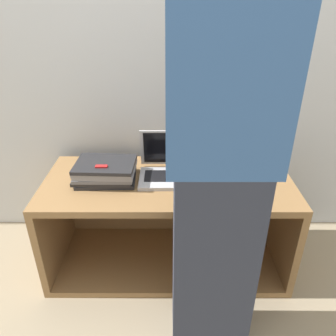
# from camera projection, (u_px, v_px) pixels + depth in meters

# --- Properties ---
(ground_plane) EXTENTS (12.00, 12.00, 0.00)m
(ground_plane) POSITION_uv_depth(u_px,v_px,m) (168.00, 298.00, 1.75)
(ground_plane) COLOR gray
(wall_back) EXTENTS (8.00, 0.05, 2.40)m
(wall_back) POSITION_uv_depth(u_px,v_px,m) (168.00, 43.00, 1.78)
(wall_back) COLOR silver
(wall_back) RESTS_ON ground_plane
(cart) EXTENTS (1.32, 0.57, 0.56)m
(cart) POSITION_uv_depth(u_px,v_px,m) (168.00, 216.00, 1.92)
(cart) COLOR olive
(cart) RESTS_ON ground_plane
(laptop_open) EXTENTS (0.30, 0.27, 0.24)m
(laptop_open) POSITION_uv_depth(u_px,v_px,m) (168.00, 168.00, 1.75)
(laptop_open) COLOR #B7B7BC
(laptop_open) RESTS_ON cart
(laptop_stack_left) EXTENTS (0.32, 0.25, 0.11)m
(laptop_stack_left) POSITION_uv_depth(u_px,v_px,m) (105.00, 171.00, 1.71)
(laptop_stack_left) COLOR #232326
(laptop_stack_left) RESTS_ON cart
(laptop_stack_right) EXTENTS (0.32, 0.24, 0.05)m
(laptop_stack_right) POSITION_uv_depth(u_px,v_px,m) (231.00, 176.00, 1.72)
(laptop_stack_right) COLOR slate
(laptop_stack_right) RESTS_ON cart
(person) EXTENTS (0.40, 0.54, 1.83)m
(person) POSITION_uv_depth(u_px,v_px,m) (222.00, 155.00, 1.16)
(person) COLOR #2D3342
(person) RESTS_ON ground_plane
(inventory_tag) EXTENTS (0.06, 0.02, 0.01)m
(inventory_tag) POSITION_uv_depth(u_px,v_px,m) (101.00, 166.00, 1.64)
(inventory_tag) COLOR red
(inventory_tag) RESTS_ON laptop_stack_left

